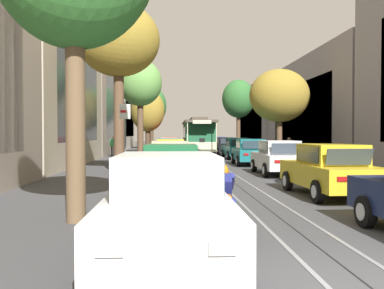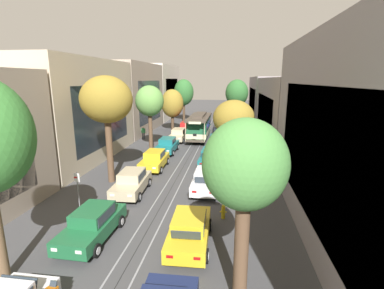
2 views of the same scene
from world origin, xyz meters
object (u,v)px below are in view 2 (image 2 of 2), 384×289
Objects in this scene: fire_hydrant at (223,211)px; street_tree_kerb_left_mid at (150,102)px; street_tree_kerb_left_second at (106,101)px; street_tree_kerb_left_fourth at (172,104)px; parked_car_teal_fifth_right at (217,142)px; street_tree_kerb_right_near at (245,169)px; parked_car_beige_sixth_left at (179,135)px; parked_car_teal_fifth_left at (167,145)px; street_tree_kerb_left_far at (184,93)px; street_tree_kerb_right_second at (234,118)px; parked_car_black_sixth_right at (219,132)px; parked_car_yellow_fourth_left at (154,160)px; pedestrian_on_right_pavement at (249,145)px; parked_car_teal_fourth_right at (211,157)px; parked_car_beige_mid_left at (132,182)px; parked_car_red_far_left at (186,128)px; parked_car_green_second_left at (93,224)px; parked_car_yellow_second_right at (189,229)px; pedestrian_on_left_pavement at (143,132)px; parked_car_blue_far_right at (220,125)px; street_tree_kerb_right_mid at (237,93)px; street_sign_post at (78,192)px; parked_car_white_mid_right at (206,180)px; cable_car_trolley at (199,126)px.

street_tree_kerb_left_mid is at bearing 120.08° from fire_hydrant.
street_tree_kerb_left_fourth is (0.18, 22.09, -2.04)m from street_tree_kerb_left_second.
parked_car_teal_fifth_right is 0.66× the size of street_tree_kerb_right_near.
street_tree_kerb_right_near is at bearing -74.65° from parked_car_beige_sixth_left.
parked_car_teal_fifth_left is at bearing 76.06° from street_tree_kerb_left_second.
street_tree_kerb_left_far is at bearing 103.01° from fire_hydrant.
parked_car_black_sixth_right is at bearing 98.87° from street_tree_kerb_right_second.
parked_car_yellow_fourth_left is 2.67× the size of pedestrian_on_right_pavement.
parked_car_black_sixth_right is at bearing 94.23° from street_tree_kerb_right_near.
parked_car_teal_fourth_right is 6.34m from parked_car_teal_fifth_right.
pedestrian_on_right_pavement is (3.54, -1.57, 0.13)m from parked_car_teal_fifth_right.
parked_car_beige_mid_left is at bearing -125.76° from pedestrian_on_right_pavement.
parked_car_black_sixth_right is at bearing 93.41° from fire_hydrant.
street_tree_kerb_left_far is at bearing 115.75° from pedestrian_on_right_pavement.
parked_car_green_second_left is at bearing -90.00° from parked_car_red_far_left.
parked_car_yellow_second_right and parked_car_black_sixth_right have the same top height.
parked_car_yellow_fourth_left is 0.99× the size of parked_car_teal_fourth_right.
parked_car_green_second_left is 5.81m from parked_car_beige_mid_left.
parked_car_teal_fifth_right is at bearing -21.43° from pedestrian_on_left_pavement.
parked_car_blue_far_right is 5.52m from street_tree_kerb_right_mid.
street_sign_post is at bearing -101.93° from parked_car_blue_far_right.
pedestrian_on_left_pavement reaches higher than parked_car_beige_mid_left.
pedestrian_on_left_pavement is at bearing -98.26° from street_tree_kerb_left_far.
parked_car_beige_sixth_left and parked_car_red_far_left have the same top height.
street_tree_kerb_right_second is at bearing -83.91° from parked_car_blue_far_right.
street_tree_kerb_right_second is 0.77× the size of street_tree_kerb_right_mid.
pedestrian_on_right_pavement reaches higher than parked_car_white_mid_right.
pedestrian_on_right_pavement is at bearing -49.17° from cable_car_trolley.
parked_car_white_mid_right is 0.66× the size of street_tree_kerb_right_near.
parked_car_white_mid_right is at bearing 54.38° from parked_car_green_second_left.
street_sign_post is (-1.50, 1.48, 1.00)m from parked_car_green_second_left.
parked_car_yellow_fourth_left and parked_car_red_far_left have the same top height.
street_tree_kerb_right_near is at bearing -90.34° from street_tree_kerb_right_mid.
parked_car_beige_sixth_left is 11.06m from parked_car_teal_fourth_right.
pedestrian_on_right_pavement is at bearing 54.24° from parked_car_beige_mid_left.
street_tree_kerb_right_mid is (2.40, 1.19, 4.82)m from parked_car_blue_far_right.
parked_car_green_second_left is at bearing -89.89° from parked_car_yellow_fourth_left.
cable_car_trolley reaches higher than fire_hydrant.
parked_car_red_far_left reaches higher than fire_hydrant.
parked_car_yellow_fourth_left is at bearing -160.08° from street_tree_kerb_right_second.
parked_car_beige_mid_left is 1.01× the size of parked_car_white_mid_right.
parked_car_beige_mid_left is 20.57m from parked_car_black_sixth_right.
parked_car_beige_sixth_left is at bearing 90.11° from parked_car_green_second_left.
parked_car_yellow_fourth_left is 0.54× the size of street_tree_kerb_left_second.
parked_car_yellow_fourth_left is 18.86m from street_tree_kerb_left_fourth.
street_tree_kerb_right_mid reaches higher than parked_car_red_far_left.
street_tree_kerb_left_far is at bearing 95.30° from parked_car_teal_fifth_left.
parked_car_teal_fourth_right is at bearing -97.12° from street_tree_kerb_right_mid.
parked_car_teal_fifth_left and parked_car_teal_fourth_right have the same top height.
street_sign_post is (-1.48, -9.95, 1.00)m from parked_car_yellow_fourth_left.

